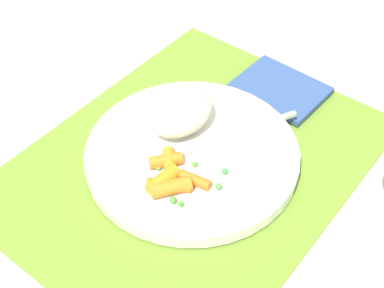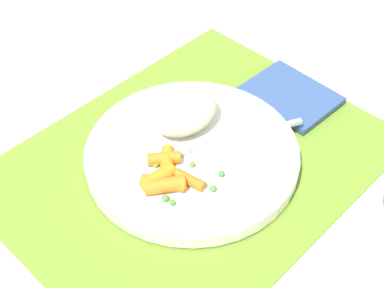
% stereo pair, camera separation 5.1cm
% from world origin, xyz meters
% --- Properties ---
extents(ground_plane, '(2.40, 2.40, 0.00)m').
position_xyz_m(ground_plane, '(0.00, 0.00, 0.00)').
color(ground_plane, beige).
extents(placemat, '(0.47, 0.37, 0.01)m').
position_xyz_m(placemat, '(0.00, 0.00, 0.00)').
color(placemat, olive).
rests_on(placemat, ground_plane).
extents(plate, '(0.27, 0.27, 0.02)m').
position_xyz_m(plate, '(0.00, 0.00, 0.02)').
color(plate, white).
rests_on(plate, placemat).
extents(rice_mound, '(0.09, 0.07, 0.04)m').
position_xyz_m(rice_mound, '(-0.03, -0.04, 0.05)').
color(rice_mound, beige).
rests_on(rice_mound, plate).
extents(carrot_portion, '(0.07, 0.08, 0.02)m').
position_xyz_m(carrot_portion, '(0.06, 0.01, 0.03)').
color(carrot_portion, orange).
rests_on(carrot_portion, plate).
extents(pea_scatter, '(0.08, 0.08, 0.01)m').
position_xyz_m(pea_scatter, '(0.04, 0.03, 0.03)').
color(pea_scatter, '#55A938').
rests_on(pea_scatter, plate).
extents(fork, '(0.18, 0.10, 0.01)m').
position_xyz_m(fork, '(-0.03, 0.01, 0.03)').
color(fork, '#BBBBBB').
rests_on(fork, plate).
extents(napkin, '(0.10, 0.12, 0.01)m').
position_xyz_m(napkin, '(-0.18, 0.02, 0.01)').
color(napkin, '#33518C').
rests_on(napkin, placemat).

